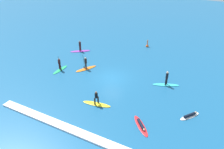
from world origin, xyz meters
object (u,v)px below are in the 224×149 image
surfer_on_yellow_board (97,102)px  marker_buoy (147,46)px  surfer_on_teal_board (166,82)px  surfer_on_orange_board (86,66)px  surfer_on_purple_board (80,49)px  surfer_on_white_board (190,115)px  surfer_on_red_board (141,125)px  surfer_on_green_board (60,67)px

surfer_on_yellow_board → marker_buoy: surfer_on_yellow_board is taller
surfer_on_teal_board → marker_buoy: surfer_on_teal_board is taller
surfer_on_orange_board → surfer_on_teal_board: bearing=122.3°
surfer_on_purple_board → marker_buoy: bearing=-0.0°
surfer_on_white_board → marker_buoy: size_ratio=1.71×
surfer_on_teal_board → marker_buoy: (-6.24, 10.72, -0.27)m
surfer_on_red_board → surfer_on_white_board: size_ratio=1.17×
surfer_on_purple_board → surfer_on_yellow_board: bearing=-86.0°
surfer_on_green_board → surfer_on_orange_board: 3.60m
surfer_on_orange_board → marker_buoy: bearing=-175.6°
surfer_on_red_board → surfer_on_white_board: (3.89, 3.58, 0.02)m
surfer_on_white_board → surfer_on_teal_board: bearing=74.8°
surfer_on_green_board → surfer_on_yellow_board: surfer_on_green_board is taller
surfer_on_green_board → marker_buoy: bearing=150.5°
surfer_on_green_board → surfer_on_white_board: bearing=85.2°
marker_buoy → surfer_on_green_board: bearing=-120.2°
surfer_on_teal_board → surfer_on_white_board: surfer_on_teal_board is taller
surfer_on_green_board → surfer_on_purple_board: 6.77m
surfer_on_white_board → marker_buoy: (-9.99, 15.40, 0.08)m
surfer_on_orange_board → surfer_on_red_board: size_ratio=1.18×
surfer_on_green_board → surfer_on_orange_board: (3.04, 1.92, -0.02)m
surfer_on_teal_board → surfer_on_orange_board: bearing=162.6°
surfer_on_purple_board → surfer_on_green_board: bearing=-117.3°
surfer_on_red_board → surfer_on_teal_board: size_ratio=0.82×
surfer_on_teal_board → surfer_on_purple_board: surfer_on_teal_board is taller
surfer_on_red_board → surfer_on_teal_board: (0.14, 8.26, 0.36)m
surfer_on_white_board → marker_buoy: bearing=69.0°
surfer_on_green_board → surfer_on_white_board: size_ratio=1.26×
surfer_on_yellow_board → surfer_on_teal_board: bearing=-137.2°
surfer_on_red_board → surfer_on_purple_board: (-15.25, 11.97, 0.31)m
surfer_on_orange_board → surfer_on_yellow_board: bearing=68.3°
surfer_on_teal_board → surfer_on_yellow_board: surfer_on_teal_board is taller
surfer_on_red_board → surfer_on_yellow_board: size_ratio=0.83×
surfer_on_red_board → surfer_on_teal_board: surfer_on_teal_board is taller
surfer_on_red_board → marker_buoy: bearing=155.2°
surfer_on_white_board → surfer_on_purple_board: surfer_on_purple_board is taller
surfer_on_green_board → surfer_on_white_board: (17.95, -1.72, -0.34)m
surfer_on_orange_board → surfer_on_purple_board: surfer_on_orange_board is taller
surfer_on_green_board → surfer_on_red_board: (14.05, -5.30, -0.36)m
surfer_on_teal_board → surfer_on_green_board: bearing=169.1°
surfer_on_purple_board → marker_buoy: surfer_on_purple_board is taller
surfer_on_red_board → surfer_on_yellow_board: 5.57m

